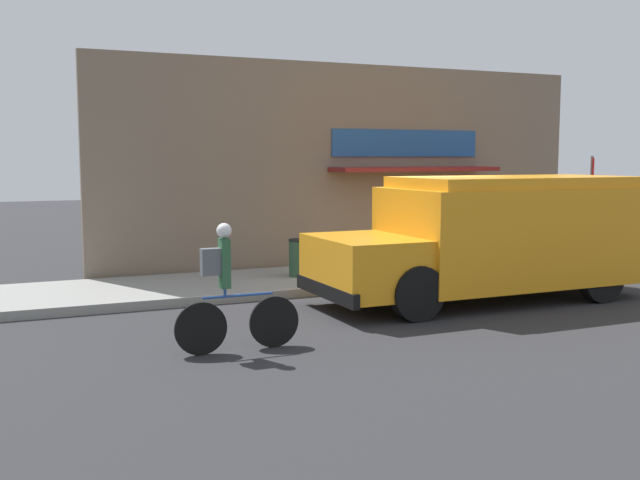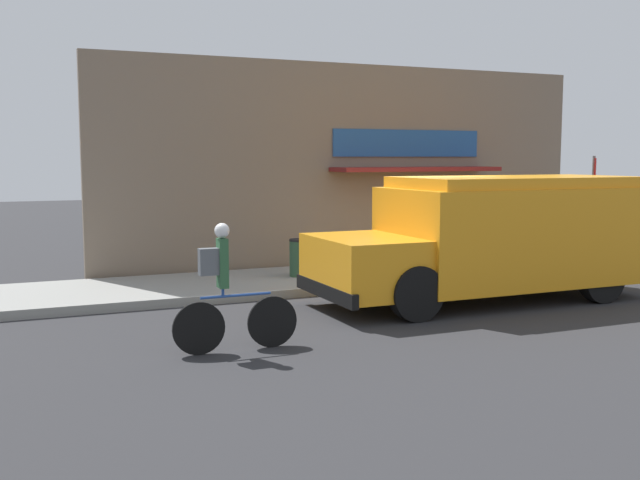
# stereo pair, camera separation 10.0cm
# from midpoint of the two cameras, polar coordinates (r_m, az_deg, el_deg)

# --- Properties ---
(ground_plane) EXTENTS (70.00, 70.00, 0.00)m
(ground_plane) POSITION_cam_midpoint_polar(r_m,az_deg,el_deg) (15.25, 7.21, -3.66)
(ground_plane) COLOR #2B2B2D
(sidewalk) EXTENTS (28.00, 2.81, 0.17)m
(sidewalk) POSITION_cam_midpoint_polar(r_m,az_deg,el_deg) (16.44, 4.68, -2.60)
(sidewalk) COLOR gray
(sidewalk) RESTS_ON ground_plane
(storefront) EXTENTS (12.23, 1.12, 4.78)m
(storefront) POSITION_cam_midpoint_polar(r_m,az_deg,el_deg) (17.67, 2.47, 5.56)
(storefront) COLOR #756656
(storefront) RESTS_ON ground_plane
(school_bus) EXTENTS (6.30, 2.80, 2.28)m
(school_bus) POSITION_cam_midpoint_polar(r_m,az_deg,el_deg) (14.13, 13.03, 0.32)
(school_bus) COLOR orange
(school_bus) RESTS_ON ground_plane
(cyclist) EXTENTS (1.76, 0.20, 1.76)m
(cyclist) POSITION_cam_midpoint_polar(r_m,az_deg,el_deg) (10.17, -7.18, -3.99)
(cyclist) COLOR black
(cyclist) RESTS_ON ground_plane
(stop_sign_post) EXTENTS (0.45, 0.45, 2.49)m
(stop_sign_post) POSITION_cam_midpoint_polar(r_m,az_deg,el_deg) (18.81, 19.85, 3.53)
(stop_sign_post) COLOR slate
(stop_sign_post) RESTS_ON sidewalk
(trash_bin) EXTENTS (0.48, 0.48, 0.77)m
(trash_bin) POSITION_cam_midpoint_polar(r_m,az_deg,el_deg) (15.53, -1.70, -1.35)
(trash_bin) COLOR #2D5138
(trash_bin) RESTS_ON sidewalk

